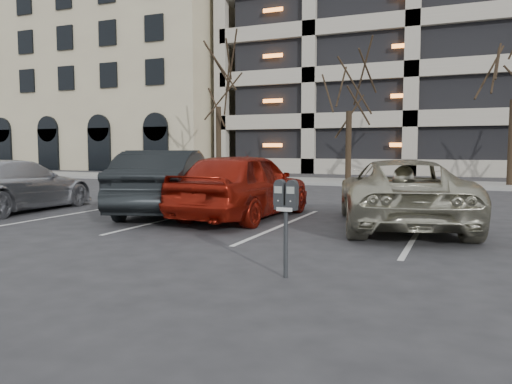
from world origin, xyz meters
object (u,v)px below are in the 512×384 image
car_dark (168,182)px  car_silver (14,185)px  parking_meter (286,204)px  suv_silver (400,193)px  car_red (244,185)px  tree_b (350,66)px  tree_a (218,62)px

car_dark → car_silver: (-4.02, -1.21, -0.12)m
parking_meter → suv_silver: 5.11m
suv_silver → car_red: car_red is taller
tree_b → car_silver: (-5.82, -14.19, -4.86)m
suv_silver → car_red: 3.60m
car_silver → car_red: bearing=-174.7°
car_red → suv_silver: bearing=-174.1°
parking_meter → suv_silver: size_ratio=0.22×
tree_b → car_dark: tree_b is taller
tree_b → suv_silver: 14.27m
parking_meter → car_red: 5.55m
tree_a → car_dark: 15.01m
car_red → car_silver: bearing=12.6°
tree_b → car_silver: 16.09m
car_dark → tree_a: bearing=-86.5°
tree_b → suv_silver: bearing=-72.8°
tree_a → tree_b: (7.00, 0.00, -0.69)m
tree_b → suv_silver: size_ratio=1.37×
tree_b → car_silver: tree_b is taller
car_silver → parking_meter: bearing=152.6°
tree_a → car_silver: 15.28m
suv_silver → car_silver: suv_silver is taller
parking_meter → car_dark: (-4.94, 4.88, -0.14)m
suv_silver → car_dark: 5.77m
tree_a → tree_b: tree_a is taller
tree_b → car_dark: bearing=-97.9°
car_silver → tree_a: bearing=-90.3°
parking_meter → car_red: size_ratio=0.26×
car_red → car_silver: car_red is taller
suv_silver → car_red: bearing=-10.8°
suv_silver → car_dark: bearing=-13.0°
tree_a → suv_silver: bearing=-49.5°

